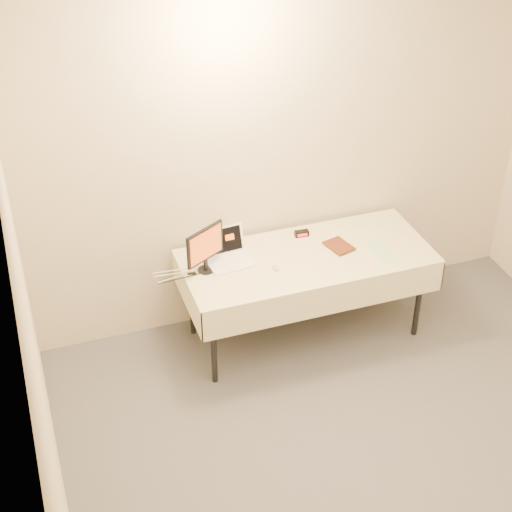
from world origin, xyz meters
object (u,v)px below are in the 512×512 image
object	(u,v)px
table	(307,262)
monitor	(205,247)
book	(331,239)
laptop	(227,254)

from	to	relation	value
table	monitor	size ratio (longest dim) A/B	5.28
monitor	table	bearing A→B (deg)	-34.32
monitor	book	size ratio (longest dim) A/B	1.65
table	laptop	bearing A→B (deg)	165.99
laptop	monitor	xyz separation A→B (m)	(-0.19, -0.08, 0.15)
laptop	monitor	world-z (taller)	monitor
table	monitor	world-z (taller)	monitor
monitor	laptop	bearing A→B (deg)	-6.03
book	table	bearing A→B (deg)	167.52
laptop	book	xyz separation A→B (m)	(0.76, -0.14, 0.05)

